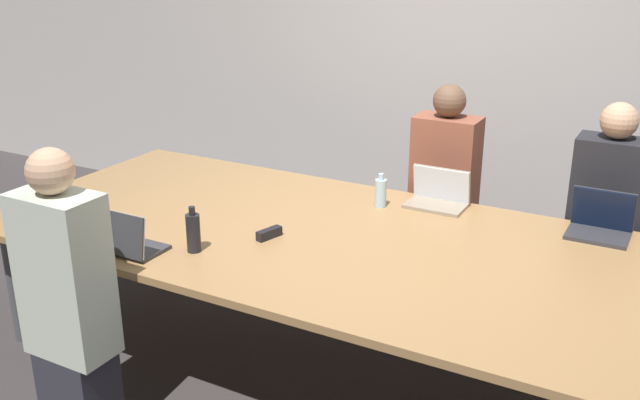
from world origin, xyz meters
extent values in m
plane|color=#383333|center=(0.00, 0.00, 0.00)|extent=(24.00, 24.00, 0.00)
cube|color=#BCB7B2|center=(0.00, 2.03, 1.40)|extent=(12.00, 0.06, 2.80)
cube|color=#9E7547|center=(0.00, 0.00, 0.76)|extent=(4.06, 1.69, 0.04)
cylinder|color=#4C4C51|center=(-1.85, -0.66, 0.37)|extent=(0.08, 0.08, 0.74)
cylinder|color=#4C4C51|center=(-1.85, 0.66, 0.37)|extent=(0.08, 0.08, 0.74)
cube|color=#333338|center=(-0.91, -0.64, 0.79)|extent=(0.34, 0.21, 0.02)
cube|color=#333338|center=(-0.91, -0.74, 0.90)|extent=(0.34, 0.04, 0.21)
cube|color=silver|center=(-0.91, -0.73, 0.90)|extent=(0.34, 0.04, 0.21)
cube|color=#2D2D38|center=(-0.88, -1.10, 0.23)|extent=(0.32, 0.24, 0.45)
cube|color=beige|center=(-0.88, -1.10, 0.84)|extent=(0.40, 0.24, 0.78)
sphere|color=tan|center=(-0.88, -1.10, 1.33)|extent=(0.21, 0.21, 0.21)
cylinder|color=brown|center=(-1.17, -0.66, 0.83)|extent=(0.07, 0.07, 0.10)
cylinder|color=black|center=(-0.62, -0.50, 0.88)|extent=(0.07, 0.07, 0.20)
cylinder|color=black|center=(-0.62, -0.50, 1.00)|extent=(0.03, 0.03, 0.04)
cube|color=#333338|center=(1.13, 0.65, 0.79)|extent=(0.31, 0.22, 0.02)
cube|color=#333338|center=(1.13, 0.76, 0.91)|extent=(0.32, 0.05, 0.22)
cube|color=#0F1933|center=(1.13, 0.74, 0.91)|extent=(0.31, 0.05, 0.22)
cube|color=#2D2D38|center=(1.12, 1.02, 0.23)|extent=(0.32, 0.24, 0.45)
cube|color=#232328|center=(1.12, 1.02, 0.84)|extent=(0.40, 0.24, 0.78)
sphere|color=tan|center=(1.12, 1.02, 1.33)|extent=(0.20, 0.20, 0.20)
cube|color=gray|center=(0.23, 0.67, 0.79)|extent=(0.34, 0.20, 0.02)
cube|color=gray|center=(0.23, 0.76, 0.90)|extent=(0.35, 0.04, 0.21)
cube|color=silver|center=(0.23, 0.75, 0.90)|extent=(0.34, 0.04, 0.20)
cube|color=#2D2D38|center=(0.14, 1.06, 0.23)|extent=(0.32, 0.24, 0.45)
cube|color=brown|center=(0.14, 1.06, 0.84)|extent=(0.40, 0.24, 0.78)
sphere|color=brown|center=(0.14, 1.06, 1.33)|extent=(0.20, 0.20, 0.20)
cylinder|color=#ADD1E0|center=(-0.07, 0.53, 0.86)|extent=(0.07, 0.07, 0.17)
cylinder|color=#ADD1E0|center=(-0.07, 0.53, 0.96)|extent=(0.03, 0.03, 0.04)
cube|color=black|center=(-0.38, -0.18, 0.80)|extent=(0.08, 0.16, 0.05)
camera|label=1|loc=(1.51, -3.08, 2.26)|focal=40.00mm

